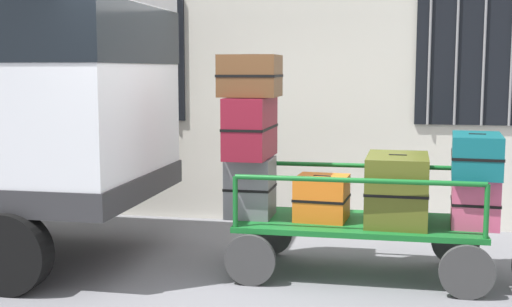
# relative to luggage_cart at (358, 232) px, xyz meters

# --- Properties ---
(ground_plane) EXTENTS (40.00, 40.00, 0.00)m
(ground_plane) POSITION_rel_luggage_cart_xyz_m (-1.06, -0.55, -0.40)
(ground_plane) COLOR slate
(building_wall) EXTENTS (12.00, 0.38, 5.00)m
(building_wall) POSITION_rel_luggage_cart_xyz_m (-1.06, 2.13, 2.10)
(building_wall) COLOR silver
(building_wall) RESTS_ON ground
(luggage_cart) EXTENTS (2.28, 1.08, 0.51)m
(luggage_cart) POSITION_rel_luggage_cart_xyz_m (0.00, 0.00, 0.00)
(luggage_cart) COLOR #146023
(luggage_cart) RESTS_ON ground
(cart_railing) EXTENTS (2.15, 0.94, 0.47)m
(cart_railing) POSITION_rel_luggage_cart_xyz_m (0.00, 0.00, 0.49)
(cart_railing) COLOR #146023
(cart_railing) RESTS_ON luggage_cart
(suitcase_left_bottom) EXTENTS (0.44, 0.46, 0.56)m
(suitcase_left_bottom) POSITION_rel_luggage_cart_xyz_m (-1.02, 0.01, 0.38)
(suitcase_left_bottom) COLOR slate
(suitcase_left_bottom) RESTS_ON luggage_cart
(suitcase_left_middle) EXTENTS (0.40, 0.75, 0.57)m
(suitcase_left_middle) POSITION_rel_luggage_cart_xyz_m (-1.02, 0.01, 0.95)
(suitcase_left_middle) COLOR maroon
(suitcase_left_middle) RESTS_ON suitcase_left_bottom
(suitcase_left_top) EXTENTS (0.55, 0.58, 0.39)m
(suitcase_left_top) POSITION_rel_luggage_cart_xyz_m (-1.02, 0.01, 1.43)
(suitcase_left_top) COLOR brown
(suitcase_left_top) RESTS_ON suitcase_left_middle
(suitcase_midleft_bottom) EXTENTS (0.51, 0.50, 0.41)m
(suitcase_midleft_bottom) POSITION_rel_luggage_cart_xyz_m (-0.34, -0.00, 0.31)
(suitcase_midleft_bottom) COLOR orange
(suitcase_midleft_bottom) RESTS_ON luggage_cart
(suitcase_center_bottom) EXTENTS (0.57, 0.82, 0.62)m
(suitcase_center_bottom) POSITION_rel_luggage_cart_xyz_m (0.34, 0.01, 0.41)
(suitcase_center_bottom) COLOR #4C5119
(suitcase_center_bottom) RESTS_ON luggage_cart
(suitcase_midright_bottom) EXTENTS (0.44, 0.47, 0.45)m
(suitcase_midright_bottom) POSITION_rel_luggage_cart_xyz_m (1.02, -0.03, 0.33)
(suitcase_midright_bottom) COLOR #CC4C72
(suitcase_midright_bottom) RESTS_ON luggage_cart
(suitcase_midright_middle) EXTENTS (0.48, 0.76, 0.37)m
(suitcase_midright_middle) POSITION_rel_luggage_cart_xyz_m (1.02, 0.01, 0.74)
(suitcase_midright_middle) COLOR #0F5960
(suitcase_midright_middle) RESTS_ON suitcase_midright_bottom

